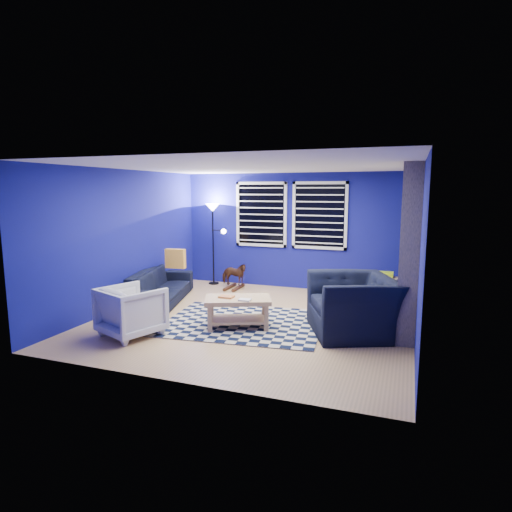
{
  "coord_description": "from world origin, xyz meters",
  "views": [
    {
      "loc": [
        2.37,
        -6.45,
        2.13
      ],
      "look_at": [
        -0.08,
        0.3,
        1.02
      ],
      "focal_mm": 30.0,
      "sensor_mm": 36.0,
      "label": 1
    }
  ],
  "objects_px": {
    "tv": "(415,230)",
    "floor_lamp": "(213,219)",
    "armchair_bent": "(132,311)",
    "coffee_table": "(238,306)",
    "sofa": "(160,286)",
    "rocking_horse": "(234,274)",
    "armchair_big": "(353,305)",
    "cabinet": "(383,289)"
  },
  "relations": [
    {
      "from": "armchair_big",
      "to": "rocking_horse",
      "type": "xyz_separation_m",
      "value": [
        -2.8,
        2.08,
        -0.11
      ]
    },
    {
      "from": "rocking_horse",
      "to": "coffee_table",
      "type": "height_order",
      "value": "rocking_horse"
    },
    {
      "from": "cabinet",
      "to": "floor_lamp",
      "type": "bearing_deg",
      "value": -163.04
    },
    {
      "from": "coffee_table",
      "to": "floor_lamp",
      "type": "height_order",
      "value": "floor_lamp"
    },
    {
      "from": "tv",
      "to": "sofa",
      "type": "bearing_deg",
      "value": -161.27
    },
    {
      "from": "tv",
      "to": "armchair_bent",
      "type": "relative_size",
      "value": 1.23
    },
    {
      "from": "sofa",
      "to": "armchair_big",
      "type": "height_order",
      "value": "armchair_big"
    },
    {
      "from": "rocking_horse",
      "to": "sofa",
      "type": "bearing_deg",
      "value": 147.41
    },
    {
      "from": "rocking_horse",
      "to": "cabinet",
      "type": "relative_size",
      "value": 0.85
    },
    {
      "from": "sofa",
      "to": "cabinet",
      "type": "relative_size",
      "value": 2.97
    },
    {
      "from": "cabinet",
      "to": "floor_lamp",
      "type": "xyz_separation_m",
      "value": [
        -3.74,
        0.36,
        1.24
      ]
    },
    {
      "from": "coffee_table",
      "to": "cabinet",
      "type": "height_order",
      "value": "cabinet"
    },
    {
      "from": "cabinet",
      "to": "floor_lamp",
      "type": "height_order",
      "value": "floor_lamp"
    },
    {
      "from": "coffee_table",
      "to": "cabinet",
      "type": "bearing_deg",
      "value": 49.53
    },
    {
      "from": "rocking_horse",
      "to": "cabinet",
      "type": "xyz_separation_m",
      "value": [
        3.13,
        -0.05,
        -0.06
      ]
    },
    {
      "from": "armchair_big",
      "to": "floor_lamp",
      "type": "bearing_deg",
      "value": -148.22
    },
    {
      "from": "coffee_table",
      "to": "rocking_horse",
      "type": "bearing_deg",
      "value": 114.17
    },
    {
      "from": "tv",
      "to": "armchair_bent",
      "type": "distance_m",
      "value": 5.23
    },
    {
      "from": "tv",
      "to": "armchair_bent",
      "type": "xyz_separation_m",
      "value": [
        -3.88,
        -3.35,
        -1.03
      ]
    },
    {
      "from": "tv",
      "to": "sofa",
      "type": "distance_m",
      "value": 4.92
    },
    {
      "from": "coffee_table",
      "to": "floor_lamp",
      "type": "xyz_separation_m",
      "value": [
        -1.71,
        2.74,
        1.15
      ]
    },
    {
      "from": "rocking_horse",
      "to": "floor_lamp",
      "type": "relative_size",
      "value": 0.33
    },
    {
      "from": "floor_lamp",
      "to": "rocking_horse",
      "type": "bearing_deg",
      "value": -26.23
    },
    {
      "from": "armchair_bent",
      "to": "rocking_horse",
      "type": "height_order",
      "value": "armchair_bent"
    },
    {
      "from": "floor_lamp",
      "to": "cabinet",
      "type": "bearing_deg",
      "value": -5.46
    },
    {
      "from": "armchair_bent",
      "to": "cabinet",
      "type": "bearing_deg",
      "value": -114.97
    },
    {
      "from": "tv",
      "to": "rocking_horse",
      "type": "bearing_deg",
      "value": -179.1
    },
    {
      "from": "armchair_bent",
      "to": "coffee_table",
      "type": "height_order",
      "value": "armchair_bent"
    },
    {
      "from": "armchair_bent",
      "to": "rocking_horse",
      "type": "relative_size",
      "value": 1.36
    },
    {
      "from": "rocking_horse",
      "to": "coffee_table",
      "type": "distance_m",
      "value": 2.67
    },
    {
      "from": "armchair_bent",
      "to": "coffee_table",
      "type": "xyz_separation_m",
      "value": [
        1.34,
        0.86,
        -0.02
      ]
    },
    {
      "from": "armchair_big",
      "to": "tv",
      "type": "bearing_deg",
      "value": 135.28
    },
    {
      "from": "armchair_big",
      "to": "armchair_bent",
      "type": "xyz_separation_m",
      "value": [
        -3.05,
        -1.21,
        -0.06
      ]
    },
    {
      "from": "rocking_horse",
      "to": "floor_lamp",
      "type": "distance_m",
      "value": 1.36
    },
    {
      "from": "sofa",
      "to": "armchair_bent",
      "type": "relative_size",
      "value": 2.57
    },
    {
      "from": "tv",
      "to": "floor_lamp",
      "type": "distance_m",
      "value": 4.26
    },
    {
      "from": "armchair_big",
      "to": "cabinet",
      "type": "height_order",
      "value": "armchair_big"
    },
    {
      "from": "tv",
      "to": "rocking_horse",
      "type": "xyz_separation_m",
      "value": [
        -3.64,
        -0.06,
        -1.08
      ]
    },
    {
      "from": "armchair_big",
      "to": "cabinet",
      "type": "relative_size",
      "value": 1.89
    },
    {
      "from": "floor_lamp",
      "to": "armchair_big",
      "type": "bearing_deg",
      "value": -34.86
    },
    {
      "from": "sofa",
      "to": "rocking_horse",
      "type": "relative_size",
      "value": 3.48
    },
    {
      "from": "sofa",
      "to": "floor_lamp",
      "type": "bearing_deg",
      "value": -24.98
    }
  ]
}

